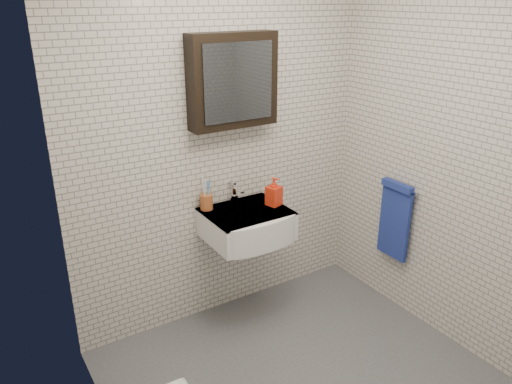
% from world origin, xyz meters
% --- Properties ---
extents(ground, '(2.20, 2.00, 0.01)m').
position_xyz_m(ground, '(0.00, 0.00, 0.01)').
color(ground, '#4E5156').
rests_on(ground, ground).
extents(room_shell, '(2.22, 2.02, 2.51)m').
position_xyz_m(room_shell, '(0.00, 0.00, 1.47)').
color(room_shell, silver).
rests_on(room_shell, ground).
extents(washbasin, '(0.55, 0.50, 0.20)m').
position_xyz_m(washbasin, '(0.05, 0.73, 0.76)').
color(washbasin, white).
rests_on(washbasin, room_shell).
extents(faucet, '(0.06, 0.20, 0.15)m').
position_xyz_m(faucet, '(0.05, 0.93, 0.92)').
color(faucet, silver).
rests_on(faucet, washbasin).
extents(mirror_cabinet, '(0.60, 0.15, 0.60)m').
position_xyz_m(mirror_cabinet, '(0.05, 0.93, 1.70)').
color(mirror_cabinet, black).
rests_on(mirror_cabinet, room_shell).
extents(towel_rail, '(0.09, 0.30, 0.58)m').
position_xyz_m(towel_rail, '(1.04, 0.35, 0.72)').
color(towel_rail, silver).
rests_on(towel_rail, room_shell).
extents(toothbrush_cup, '(0.10, 0.10, 0.23)m').
position_xyz_m(toothbrush_cup, '(-0.16, 0.94, 0.91)').
color(toothbrush_cup, '#A75529').
rests_on(toothbrush_cup, washbasin).
extents(soap_bottle, '(0.11, 0.12, 0.20)m').
position_xyz_m(soap_bottle, '(0.27, 0.76, 0.95)').
color(soap_bottle, '#FF5D1A').
rests_on(soap_bottle, washbasin).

